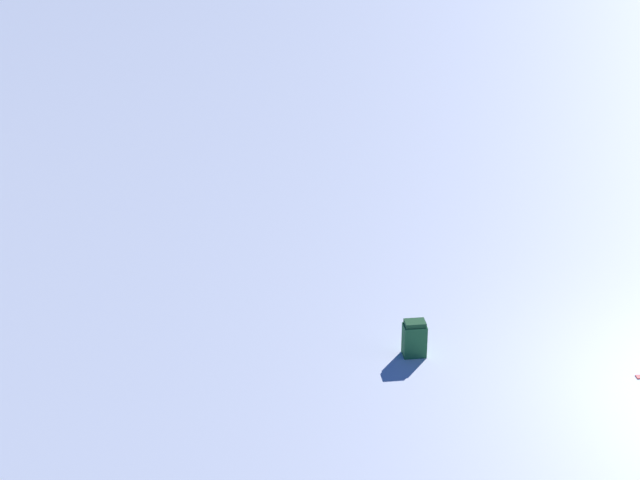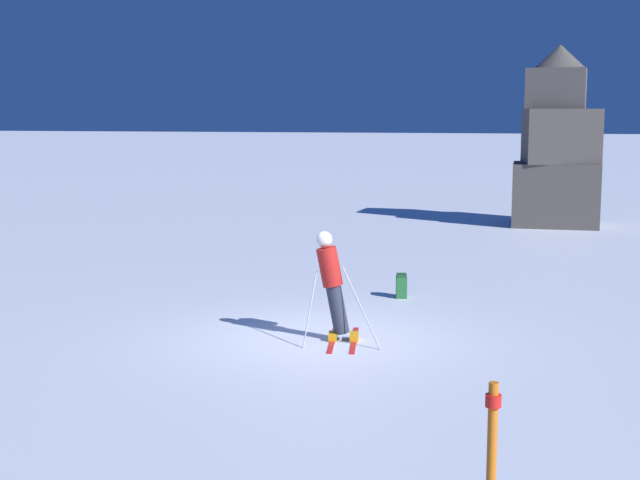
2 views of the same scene
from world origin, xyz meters
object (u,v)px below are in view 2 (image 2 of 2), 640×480
Objects in this scene: skier at (332,279)px; trail_marker at (491,474)px; rock_pillar at (557,151)px; spare_backpack at (401,286)px.

trail_marker is at bearing -76.88° from skier.
rock_pillar reaches higher than spare_backpack.
spare_backpack is (0.67, 3.70, -0.80)m from skier.
skier is at bearing 111.50° from trail_marker.
skier is 3.85m from spare_backpack.
spare_backpack is 0.29× the size of trail_marker.
skier is 17.27m from rock_pillar.
rock_pillar is at bearing 67.80° from skier.
rock_pillar is 3.54× the size of trail_marker.
rock_pillar reaches higher than skier.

